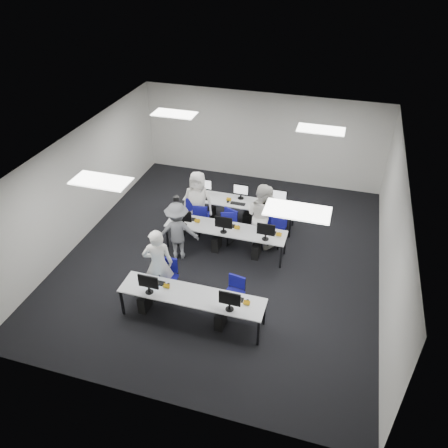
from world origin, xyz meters
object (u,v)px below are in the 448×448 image
(chair_5, at_px, (202,221))
(desk_mid, at_px, (226,230))
(student_3, at_px, (267,213))
(desk_front, at_px, (192,296))
(student_2, at_px, (198,201))
(chair_0, at_px, (167,286))
(chair_3, at_px, (227,231))
(chair_2, at_px, (193,223))
(chair_1, at_px, (234,300))
(student_1, at_px, (261,215))
(student_0, at_px, (158,264))
(chair_7, at_px, (277,231))
(chair_6, at_px, (228,227))
(photographer, at_px, (178,231))
(chair_4, at_px, (271,238))

(chair_5, bearing_deg, desk_mid, -47.57)
(student_3, bearing_deg, desk_front, -91.23)
(student_2, bearing_deg, chair_0, -87.24)
(chair_3, xyz_separation_m, student_3, (1.01, 0.42, 0.53))
(chair_2, distance_m, chair_5, 0.27)
(chair_1, relative_size, student_1, 0.46)
(student_2, bearing_deg, chair_1, -58.80)
(desk_front, xyz_separation_m, chair_3, (-0.11, 3.09, -0.39))
(desk_mid, distance_m, student_0, 2.30)
(chair_7, height_order, student_0, student_0)
(chair_6, distance_m, student_2, 1.10)
(chair_5, distance_m, chair_6, 0.79)
(chair_6, height_order, photographer, photographer)
(chair_3, relative_size, student_0, 0.49)
(chair_1, height_order, chair_2, chair_2)
(desk_front, bearing_deg, chair_7, 70.62)
(chair_3, bearing_deg, student_3, 44.10)
(chair_3, bearing_deg, chair_0, -84.24)
(desk_front, xyz_separation_m, photographer, (-1.10, 2.00, 0.14))
(chair_1, relative_size, chair_3, 0.93)
(chair_0, bearing_deg, chair_4, 50.02)
(desk_front, height_order, chair_2, chair_2)
(desk_mid, distance_m, chair_2, 1.33)
(photographer, bearing_deg, chair_3, -148.22)
(chair_3, distance_m, chair_4, 1.24)
(chair_4, xyz_separation_m, chair_6, (-1.27, 0.15, 0.01))
(chair_2, height_order, chair_3, chair_2)
(photographer, bearing_deg, student_2, -107.98)
(chair_4, relative_size, chair_6, 0.95)
(photographer, bearing_deg, desk_mid, -167.14)
(chair_6, relative_size, student_3, 0.52)
(desk_front, distance_m, student_3, 3.62)
(chair_2, xyz_separation_m, chair_5, (0.20, 0.18, -0.02))
(chair_6, height_order, student_2, student_2)
(chair_4, xyz_separation_m, student_2, (-2.17, 0.25, 0.64))
(desk_mid, relative_size, student_3, 1.95)
(student_0, relative_size, student_3, 1.13)
(chair_6, bearing_deg, student_3, -6.88)
(student_3, bearing_deg, student_1, -94.26)
(chair_2, height_order, student_0, student_0)
(chair_7, xyz_separation_m, student_3, (-0.32, 0.01, 0.53))
(desk_front, height_order, chair_4, chair_4)
(student_3, height_order, photographer, student_3)
(desk_mid, distance_m, chair_4, 1.33)
(student_1, bearing_deg, desk_front, 100.24)
(desk_front, bearing_deg, student_0, 151.47)
(desk_front, height_order, photographer, photographer)
(chair_3, bearing_deg, photographer, -110.81)
(chair_2, relative_size, chair_3, 1.06)
(chair_3, bearing_deg, desk_mid, -56.02)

